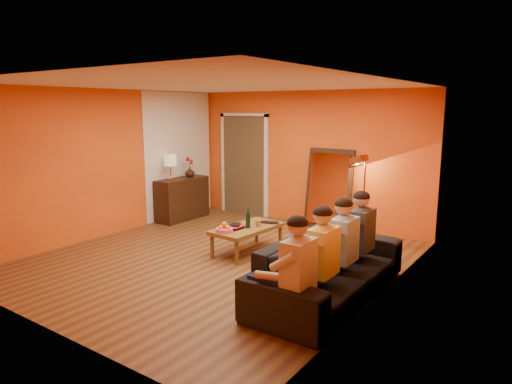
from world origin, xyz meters
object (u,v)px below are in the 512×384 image
Objects in this scene: person_mid_left at (323,260)px; wine_bottle at (248,218)px; dog at (333,254)px; vase at (190,172)px; mirror_frame at (329,189)px; laptop at (269,223)px; sofa at (330,267)px; person_far_left at (298,275)px; person_far_right at (361,237)px; floor_lamp at (364,198)px; tumbler at (258,223)px; table_lamp at (170,168)px; person_mid_right at (344,248)px; sideboard at (182,199)px; coffee_table at (247,239)px.

wine_bottle is at bearing 147.35° from person_mid_left.
vase is at bearing 161.11° from dog.
mirror_frame is 2.92m from vase.
sofa is at bearing -53.83° from laptop.
person_far_left is 1.00× the size of person_far_right.
person_mid_left is (0.40, -1.11, 0.31)m from dog.
mirror_frame is 0.89m from floor_lamp.
mirror_frame is 3.74m from person_mid_left.
mirror_frame is 2.03m from tumbler.
table_lamp is at bearing 149.69° from person_far_left.
person_mid_right is (1.58, -2.83, -0.15)m from mirror_frame.
wine_bottle is at bearing -23.71° from sideboard.
person_far_left is 1.65m from person_far_right.
person_far_left is (0.75, -3.61, -0.11)m from floor_lamp.
floor_lamp is at bearing 110.99° from person_far_right.
tumbler is at bearing 48.60° from coffee_table.
vase is at bearing 90.00° from sideboard.
sofa is at bearing -23.63° from sideboard.
person_far_right is (0.75, -1.96, -0.11)m from floor_lamp.
person_far_left reaches higher than dog.
mirror_frame is at bearing 65.07° from laptop.
sideboard is at bearing 160.21° from tumbler.
sideboard reaches higher than dog.
dog is at bearing 109.97° from person_mid_left.
person_mid_right reaches higher than tumbler.
mirror_frame is 1.25× the size of person_mid_left.
mirror_frame is 1.25× the size of coffee_table.
laptop is at bearing -103.38° from floor_lamp.
laptop is (-0.20, -1.76, -0.33)m from mirror_frame.
vase reaches higher than coffee_table.
tumbler is (2.53, -0.61, -0.64)m from table_lamp.
table_lamp is 0.20× the size of sofa.
person_mid_left is 1.00× the size of person_mid_right.
dog reaches higher than tumbler.
dog is 1.74m from person_far_left.
wine_bottle is (-1.51, 0.11, 0.27)m from dog.
person_far_right is at bearing -55.33° from mirror_frame.
person_mid_left is at bearing -29.42° from coffee_table.
vase is at bearing 141.84° from laptop.
sofa is at bearing -54.29° from floor_lamp.
person_mid_left is at bearing -30.31° from vase.
table_lamp is at bearing 155.36° from person_mid_left.
table_lamp is at bearing 168.42° from dog.
sofa is 1.95m from wine_bottle.
table_lamp is 4.98× the size of tumbler.
sofa is 2.06× the size of person_mid_left.
sideboard is 2.69m from tumbler.
person_far_left is at bearing -90.00° from person_mid_left.
coffee_table is 2.71m from person_far_left.
table_lamp reaches higher than laptop.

